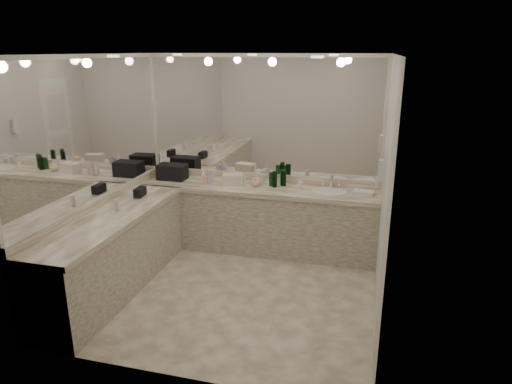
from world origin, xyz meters
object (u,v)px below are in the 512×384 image
(wall_phone, at_px, (381,170))
(soap_bottle_b, at_px, (211,176))
(black_toiletry_bag, at_px, (172,171))
(soap_bottle_a, at_px, (203,176))
(hand_towel, at_px, (364,192))
(soap_bottle_c, at_px, (256,180))
(sink, at_px, (329,192))
(cream_cosmetic_case, at_px, (233,180))

(wall_phone, height_order, soap_bottle_b, wall_phone)
(black_toiletry_bag, relative_size, soap_bottle_a, 2.12)
(hand_towel, xyz_separation_m, soap_bottle_a, (-2.14, -0.04, 0.07))
(soap_bottle_b, distance_m, soap_bottle_c, 0.65)
(black_toiletry_bag, height_order, soap_bottle_b, black_toiletry_bag)
(sink, distance_m, black_toiletry_bag, 2.20)
(sink, distance_m, soap_bottle_c, 0.97)
(soap_bottle_a, bearing_deg, black_toiletry_bag, 172.30)
(wall_phone, distance_m, soap_bottle_a, 2.39)
(wall_phone, relative_size, soap_bottle_a, 1.30)
(soap_bottle_a, bearing_deg, hand_towel, 1.12)
(hand_towel, relative_size, soap_bottle_b, 1.41)
(black_toiletry_bag, bearing_deg, hand_towel, -0.53)
(soap_bottle_c, bearing_deg, sink, -0.22)
(wall_phone, bearing_deg, hand_towel, 108.26)
(sink, bearing_deg, soap_bottle_c, 179.78)
(sink, height_order, soap_bottle_a, soap_bottle_a)
(wall_phone, height_order, black_toiletry_bag, wall_phone)
(wall_phone, height_order, cream_cosmetic_case, wall_phone)
(sink, xyz_separation_m, black_toiletry_bag, (-2.20, 0.05, 0.12))
(soap_bottle_a, distance_m, soap_bottle_c, 0.74)
(soap_bottle_a, height_order, soap_bottle_b, soap_bottle_a)
(black_toiletry_bag, height_order, soap_bottle_a, black_toiletry_bag)
(black_toiletry_bag, height_order, cream_cosmetic_case, black_toiletry_bag)
(sink, xyz_separation_m, soap_bottle_a, (-1.71, -0.02, 0.10))
(wall_phone, bearing_deg, cream_cosmetic_case, 165.92)
(wall_phone, xyz_separation_m, hand_towel, (-0.17, 0.52, -0.43))
(cream_cosmetic_case, height_order, soap_bottle_c, soap_bottle_c)
(cream_cosmetic_case, bearing_deg, sink, -14.07)
(sink, xyz_separation_m, wall_phone, (0.61, -0.50, 0.46))
(cream_cosmetic_case, height_order, hand_towel, cream_cosmetic_case)
(black_toiletry_bag, height_order, soap_bottle_c, black_toiletry_bag)
(wall_phone, bearing_deg, soap_bottle_b, 166.90)
(hand_towel, bearing_deg, cream_cosmetic_case, -178.31)
(wall_phone, xyz_separation_m, black_toiletry_bag, (-2.80, 0.55, -0.34))
(sink, height_order, cream_cosmetic_case, cream_cosmetic_case)
(hand_towel, bearing_deg, soap_bottle_b, -179.77)
(wall_phone, distance_m, soap_bottle_c, 1.69)
(cream_cosmetic_case, xyz_separation_m, soap_bottle_c, (0.32, 0.03, 0.00))
(wall_phone, xyz_separation_m, cream_cosmetic_case, (-1.89, 0.47, -0.37))
(black_toiletry_bag, bearing_deg, sink, -1.27)
(soap_bottle_c, bearing_deg, hand_towel, 0.86)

